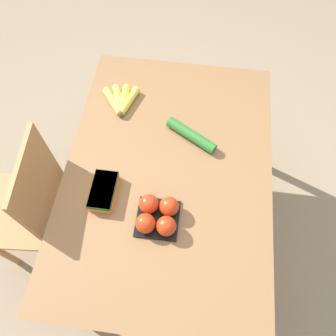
{
  "coord_description": "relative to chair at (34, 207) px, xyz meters",
  "views": [
    {
      "loc": [
        -0.69,
        -0.09,
        2.11
      ],
      "look_at": [
        0.0,
        0.0,
        0.81
      ],
      "focal_mm": 35.0,
      "sensor_mm": 36.0,
      "label": 1
    }
  ],
  "objects": [
    {
      "name": "cucumber_near",
      "position": [
        0.36,
        -0.77,
        0.29
      ],
      "size": [
        0.18,
        0.25,
        0.05
      ],
      "color": "#2D702D",
      "rests_on": "dining_table"
    },
    {
      "name": "ground_plane",
      "position": [
        0.16,
        -0.68,
        -0.51
      ],
      "size": [
        12.0,
        12.0,
        0.0
      ],
      "primitive_type": "plane",
      "color": "gray"
    },
    {
      "name": "carrot_bag",
      "position": [
        0.01,
        -0.42,
        0.3
      ],
      "size": [
        0.18,
        0.1,
        0.05
      ],
      "color": "orange",
      "rests_on": "dining_table"
    },
    {
      "name": "tomato_pack",
      "position": [
        -0.07,
        -0.67,
        0.31
      ],
      "size": [
        0.18,
        0.18,
        0.09
      ],
      "color": "black",
      "rests_on": "dining_table"
    },
    {
      "name": "chair",
      "position": [
        0.0,
        0.0,
        0.0
      ],
      "size": [
        0.45,
        0.43,
        1.0
      ],
      "rotation": [
        0.0,
        0.0,
        3.22
      ],
      "color": "#A87547",
      "rests_on": "ground_plane"
    },
    {
      "name": "banana_bunch",
      "position": [
        0.52,
        -0.39,
        0.29
      ],
      "size": [
        0.19,
        0.19,
        0.04
      ],
      "color": "brown",
      "rests_on": "dining_table"
    },
    {
      "name": "dining_table",
      "position": [
        0.16,
        -0.68,
        0.17
      ],
      "size": [
        1.37,
        0.95,
        0.78
      ],
      "color": "olive",
      "rests_on": "ground_plane"
    }
  ]
}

